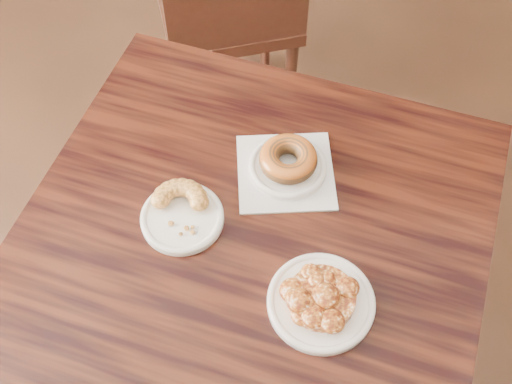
# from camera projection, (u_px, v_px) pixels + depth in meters

# --- Properties ---
(cafe_table) EXTENTS (0.98, 0.98, 0.75)m
(cafe_table) POSITION_uv_depth(u_px,v_px,m) (251.00, 321.00, 1.42)
(cafe_table) COLOR black
(cafe_table) RESTS_ON floor
(chair_far) EXTENTS (0.53, 0.53, 0.90)m
(chair_far) POSITION_uv_depth(u_px,v_px,m) (226.00, 7.00, 1.88)
(chair_far) COLOR black
(chair_far) RESTS_ON floor
(napkin) EXTENTS (0.20, 0.20, 0.00)m
(napkin) POSITION_uv_depth(u_px,v_px,m) (285.00, 172.00, 1.18)
(napkin) COLOR silver
(napkin) RESTS_ON cafe_table
(plate_donut) EXTENTS (0.14, 0.14, 0.01)m
(plate_donut) POSITION_uv_depth(u_px,v_px,m) (288.00, 167.00, 1.18)
(plate_donut) COLOR white
(plate_donut) RESTS_ON napkin
(plate_cruller) EXTENTS (0.15, 0.15, 0.01)m
(plate_cruller) POSITION_uv_depth(u_px,v_px,m) (182.00, 218.00, 1.12)
(plate_cruller) COLOR white
(plate_cruller) RESTS_ON cafe_table
(plate_fritter) EXTENTS (0.17, 0.17, 0.01)m
(plate_fritter) POSITION_uv_depth(u_px,v_px,m) (321.00, 302.00, 1.03)
(plate_fritter) COLOR white
(plate_fritter) RESTS_ON cafe_table
(glazed_donut) EXTENTS (0.11, 0.11, 0.04)m
(glazed_donut) POSITION_uv_depth(u_px,v_px,m) (288.00, 159.00, 1.16)
(glazed_donut) COLOR #904014
(glazed_donut) RESTS_ON plate_donut
(apple_fritter) EXTENTS (0.15, 0.15, 0.04)m
(apple_fritter) POSITION_uv_depth(u_px,v_px,m) (322.00, 296.00, 1.01)
(apple_fritter) COLOR #421307
(apple_fritter) RESTS_ON plate_fritter
(cruller_fragment) EXTENTS (0.11, 0.11, 0.03)m
(cruller_fragment) POSITION_uv_depth(u_px,v_px,m) (181.00, 212.00, 1.10)
(cruller_fragment) COLOR brown
(cruller_fragment) RESTS_ON plate_cruller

